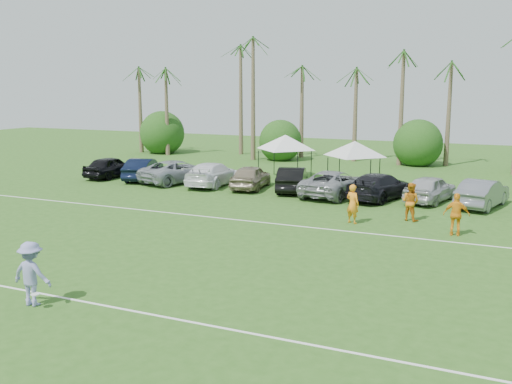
% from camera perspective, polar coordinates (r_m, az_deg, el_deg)
% --- Properties ---
extents(ground, '(120.00, 120.00, 0.00)m').
position_cam_1_polar(ground, '(18.46, -23.90, -11.52)').
color(ground, '#2D591A').
rests_on(ground, ground).
extents(field_lines, '(80.00, 12.10, 0.01)m').
position_cam_1_polar(field_lines, '(24.19, -9.77, -5.57)').
color(field_lines, white).
rests_on(field_lines, ground).
extents(palm_tree_0, '(2.40, 2.40, 8.90)m').
position_cam_1_polar(palm_tree_0, '(60.46, -11.69, 11.08)').
color(palm_tree_0, brown).
rests_on(palm_tree_0, ground).
extents(palm_tree_1, '(2.40, 2.40, 9.90)m').
position_cam_1_polar(palm_tree_1, '(57.73, -7.59, 12.11)').
color(palm_tree_1, brown).
rests_on(palm_tree_1, ground).
extents(palm_tree_2, '(2.40, 2.40, 10.90)m').
position_cam_1_polar(palm_tree_2, '(55.33, -3.07, 13.15)').
color(palm_tree_2, brown).
rests_on(palm_tree_2, ground).
extents(palm_tree_3, '(2.40, 2.40, 11.90)m').
position_cam_1_polar(palm_tree_3, '(53.69, 0.85, 14.15)').
color(palm_tree_3, brown).
rests_on(palm_tree_3, ground).
extents(palm_tree_4, '(2.40, 2.40, 8.90)m').
position_cam_1_polar(palm_tree_4, '(52.14, 4.97, 11.38)').
color(palm_tree_4, brown).
rests_on(palm_tree_4, ground).
extents(palm_tree_5, '(2.40, 2.40, 9.90)m').
position_cam_1_polar(palm_tree_5, '(51.00, 9.33, 12.29)').
color(palm_tree_5, brown).
rests_on(palm_tree_5, ground).
extents(palm_tree_6, '(2.40, 2.40, 10.90)m').
position_cam_1_polar(palm_tree_6, '(50.16, 13.90, 13.14)').
color(palm_tree_6, brown).
rests_on(palm_tree_6, ground).
extents(palm_tree_7, '(2.40, 2.40, 11.90)m').
position_cam_1_polar(palm_tree_7, '(49.65, 18.63, 13.92)').
color(palm_tree_7, brown).
rests_on(palm_tree_7, ground).
extents(bush_tree_0, '(4.00, 4.00, 4.00)m').
position_cam_1_polar(bush_tree_0, '(59.81, -8.58, 5.74)').
color(bush_tree_0, brown).
rests_on(bush_tree_0, ground).
extents(bush_tree_1, '(4.00, 4.00, 4.00)m').
position_cam_1_polar(bush_tree_1, '(53.98, 3.20, 5.33)').
color(bush_tree_1, brown).
rests_on(bush_tree_1, ground).
extents(bush_tree_2, '(4.00, 4.00, 4.00)m').
position_cam_1_polar(bush_tree_2, '(51.00, 15.96, 4.65)').
color(bush_tree_2, brown).
rests_on(bush_tree_2, ground).
extents(sideline_player_a, '(0.83, 0.69, 1.95)m').
position_cam_1_polar(sideline_player_a, '(28.36, 9.64, -1.18)').
color(sideline_player_a, orange).
rests_on(sideline_player_a, ground).
extents(sideline_player_b, '(1.13, 1.01, 1.93)m').
position_cam_1_polar(sideline_player_b, '(29.56, 15.19, -0.94)').
color(sideline_player_b, orange).
rests_on(sideline_player_b, ground).
extents(sideline_player_c, '(1.17, 0.55, 1.94)m').
position_cam_1_polar(sideline_player_c, '(27.21, 19.41, -2.14)').
color(sideline_player_c, orange).
rests_on(sideline_player_c, ground).
extents(canopy_tent_left, '(4.60, 4.60, 3.73)m').
position_cam_1_polar(canopy_tent_left, '(41.65, 2.98, 5.74)').
color(canopy_tent_left, black).
rests_on(canopy_tent_left, ground).
extents(canopy_tent_right, '(4.40, 4.40, 3.56)m').
position_cam_1_polar(canopy_tent_right, '(38.85, 9.87, 5.04)').
color(canopy_tent_right, black).
rests_on(canopy_tent_right, ground).
extents(frisbee_player, '(1.36, 0.85, 2.02)m').
position_cam_1_polar(frisbee_player, '(18.89, -21.53, -7.61)').
color(frisbee_player, '#8689BE').
rests_on(frisbee_player, ground).
extents(parked_car_0, '(1.98, 4.67, 1.58)m').
position_cam_1_polar(parked_car_0, '(43.56, -14.32, 2.45)').
color(parked_car_0, black).
rests_on(parked_car_0, ground).
extents(parked_car_1, '(2.98, 5.06, 1.58)m').
position_cam_1_polar(parked_car_1, '(41.90, -11.21, 2.27)').
color(parked_car_1, black).
rests_on(parked_car_1, ground).
extents(parked_car_2, '(4.11, 6.18, 1.58)m').
position_cam_1_polar(parked_car_2, '(40.34, -7.88, 2.06)').
color(parked_car_2, '#949AA1').
rests_on(parked_car_2, ground).
extents(parked_car_3, '(2.49, 5.54, 1.58)m').
position_cam_1_polar(parked_car_3, '(38.86, -4.35, 1.81)').
color(parked_car_3, white).
rests_on(parked_car_3, ground).
extents(parked_car_4, '(2.50, 4.84, 1.58)m').
position_cam_1_polar(parked_car_4, '(37.58, -0.54, 1.54)').
color(parked_car_4, gray).
rests_on(parked_car_4, ground).
extents(parked_car_5, '(2.83, 5.05, 1.58)m').
position_cam_1_polar(parked_car_5, '(36.69, 3.65, 1.30)').
color(parked_car_5, black).
rests_on(parked_car_5, ground).
extents(parked_car_6, '(3.21, 5.92, 1.58)m').
position_cam_1_polar(parked_car_6, '(35.36, 7.72, 0.87)').
color(parked_car_6, gray).
rests_on(parked_car_6, ground).
extents(parked_car_7, '(3.62, 5.83, 1.58)m').
position_cam_1_polar(parked_car_7, '(34.77, 12.27, 0.57)').
color(parked_car_7, black).
rests_on(parked_car_7, ground).
extents(parked_car_8, '(2.93, 4.94, 1.58)m').
position_cam_1_polar(parked_car_8, '(34.77, 17.03, 0.34)').
color(parked_car_8, '#B3B4B6').
rests_on(parked_car_8, ground).
extents(parked_car_9, '(2.80, 5.05, 1.58)m').
position_cam_1_polar(parked_car_9, '(34.17, 21.70, -0.12)').
color(parked_car_9, slate).
rests_on(parked_car_9, ground).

